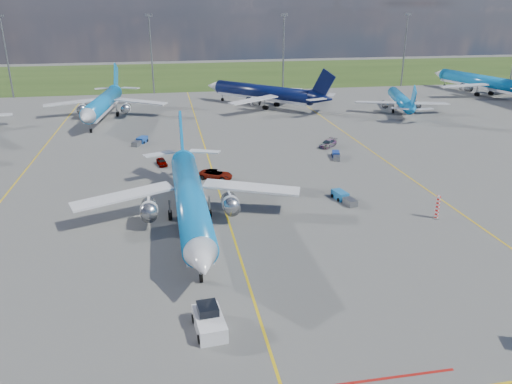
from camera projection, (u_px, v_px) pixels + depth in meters
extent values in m
plane|color=#5C5C59|center=(243.00, 267.00, 51.44)|extent=(400.00, 400.00, 0.00)
cube|color=#2D4719|center=(182.00, 75.00, 189.44)|extent=(400.00, 80.00, 0.01)
cube|color=gold|center=(214.00, 175.00, 79.04)|extent=(0.25, 160.00, 0.02)
cube|color=gold|center=(29.00, 166.00, 83.21)|extent=(0.25, 120.00, 0.02)
cube|color=gold|center=(368.00, 149.00, 93.26)|extent=(0.25, 120.00, 0.02)
cube|color=#A5140F|center=(390.00, 378.00, 36.22)|extent=(10.00, 0.25, 0.02)
cylinder|color=slate|center=(7.00, 58.00, 140.36)|extent=(0.50, 0.50, 22.00)
cube|color=slate|center=(0.00, 16.00, 136.36)|extent=(2.20, 0.50, 0.80)
cylinder|color=slate|center=(151.00, 56.00, 147.07)|extent=(0.50, 0.50, 22.00)
cube|color=slate|center=(149.00, 15.00, 143.06)|extent=(2.20, 0.50, 0.80)
cylinder|color=slate|center=(283.00, 54.00, 153.77)|extent=(0.50, 0.50, 22.00)
cube|color=slate|center=(284.00, 15.00, 149.77)|extent=(2.20, 0.50, 0.80)
cylinder|color=slate|center=(404.00, 51.00, 160.47)|extent=(0.50, 0.50, 22.00)
cube|color=slate|center=(408.00, 14.00, 156.47)|extent=(2.20, 0.50, 0.80)
cylinder|color=red|center=(437.00, 207.00, 62.62)|extent=(0.50, 0.50, 3.00)
cube|color=silver|center=(209.00, 323.00, 41.27)|extent=(2.69, 4.54, 1.34)
cube|color=black|center=(208.00, 310.00, 41.50)|extent=(1.83, 2.01, 0.93)
cube|color=slate|center=(204.00, 307.00, 43.72)|extent=(0.50, 2.49, 0.21)
imported|color=#999999|center=(162.00, 162.00, 83.59)|extent=(2.10, 3.75, 1.20)
imported|color=#999999|center=(216.00, 174.00, 77.01)|extent=(5.78, 4.49, 1.46)
imported|color=#999999|center=(328.00, 143.00, 94.22)|extent=(4.72, 4.73, 1.38)
cube|color=#1C68AA|center=(340.00, 195.00, 69.25)|extent=(1.91, 2.84, 1.10)
cube|color=slate|center=(350.00, 202.00, 67.03)|extent=(1.59, 2.21, 0.90)
cube|color=#1A489F|center=(142.00, 140.00, 97.27)|extent=(2.31, 2.94, 1.10)
cube|color=slate|center=(136.00, 144.00, 94.95)|extent=(1.89, 2.31, 0.90)
cube|color=navy|center=(336.00, 154.00, 88.36)|extent=(1.75, 2.48, 0.95)
cube|color=slate|center=(337.00, 158.00, 86.31)|extent=(1.45, 1.93, 0.78)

